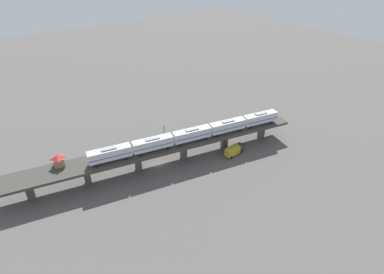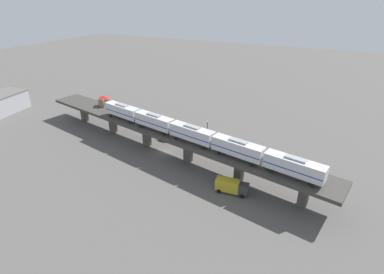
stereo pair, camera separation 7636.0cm
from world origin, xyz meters
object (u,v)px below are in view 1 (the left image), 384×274
Objects in this scene: street_car_black at (140,155)px; street_car_green at (184,137)px; signal_hut at (58,160)px; street_lamp at (164,131)px; delivery_truck at (234,150)px; subway_train at (192,134)px.

street_car_black is 0.94× the size of street_car_green.
street_car_black is (-1.29, -23.72, -7.70)m from signal_hut.
street_lamp is at bearing 62.41° from street_car_green.
street_car_green is 19.02m from delivery_truck.
subway_train is at bearing -127.72° from street_car_black.
delivery_truck is 24.99m from street_lamp.
delivery_truck is (-16.50, -25.85, 0.82)m from street_car_black.
delivery_truck is at bearing -109.74° from signal_hut.
street_car_green is 0.67× the size of street_lamp.
street_car_black is at bearing 57.45° from delivery_truck.
delivery_truck is (-17.08, -8.34, 0.82)m from street_car_green.
delivery_truck is at bearing -116.39° from subway_train.
street_lamp is at bearing 35.47° from delivery_truck.
delivery_truck is at bearing -144.53° from street_lamp.
signal_hut reaches higher than street_car_black.
subway_train reaches higher than street_lamp.
street_car_black is 30.67m from delivery_truck.
subway_train is 16.20× the size of signal_hut.
subway_train is 18.77m from street_car_black.
street_lamp reaches higher than street_car_black.
delivery_truck is (-17.79, -49.56, -6.88)m from signal_hut.
street_car_black is (10.25, 13.26, -8.44)m from subway_train.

